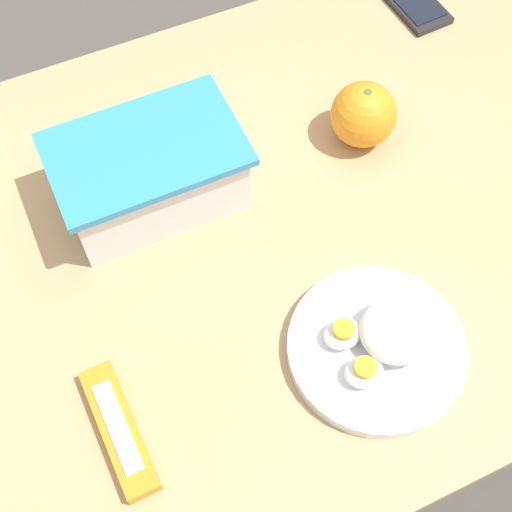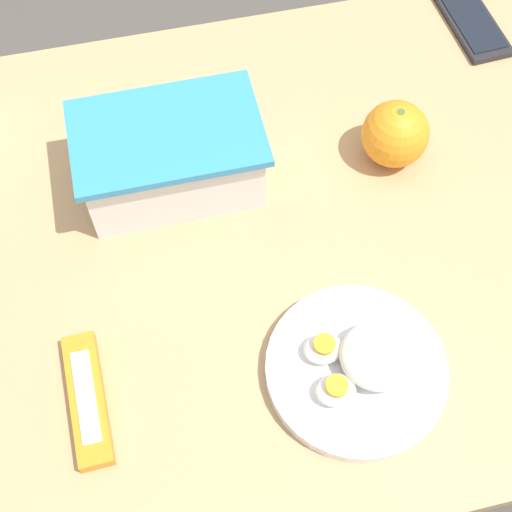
# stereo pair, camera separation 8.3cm
# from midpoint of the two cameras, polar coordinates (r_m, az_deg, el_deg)

# --- Properties ---
(ground_plane) EXTENTS (10.00, 10.00, 0.00)m
(ground_plane) POSITION_cam_midpoint_polar(r_m,az_deg,el_deg) (1.53, 2.61, -11.87)
(ground_plane) COLOR #4C4742
(table) EXTENTS (1.23, 0.74, 0.70)m
(table) POSITION_cam_midpoint_polar(r_m,az_deg,el_deg) (0.95, 4.13, -0.22)
(table) COLOR tan
(table) RESTS_ON ground_plane
(food_container) EXTENTS (0.23, 0.14, 0.10)m
(food_container) POSITION_cam_midpoint_polar(r_m,az_deg,el_deg) (0.88, -4.17, 7.44)
(food_container) COLOR white
(food_container) RESTS_ON table
(orange_fruit) EXTENTS (0.09, 0.09, 0.09)m
(orange_fruit) POSITION_cam_midpoint_polar(r_m,az_deg,el_deg) (0.94, 13.61, 9.25)
(orange_fruit) COLOR orange
(orange_fruit) RESTS_ON table
(rice_plate) EXTENTS (0.20, 0.20, 0.06)m
(rice_plate) POSITION_cam_midpoint_polar(r_m,az_deg,el_deg) (0.80, 11.36, -8.88)
(rice_plate) COLOR white
(rice_plate) RESTS_ON table
(candy_bar) EXTENTS (0.04, 0.15, 0.02)m
(candy_bar) POSITION_cam_midpoint_polar(r_m,az_deg,el_deg) (0.79, -10.40, -11.48)
(candy_bar) COLOR orange
(candy_bar) RESTS_ON table
(cell_phone) EXTENTS (0.07, 0.16, 0.01)m
(cell_phone) POSITION_cam_midpoint_polar(r_m,az_deg,el_deg) (1.16, 18.93, 17.12)
(cell_phone) COLOR #232328
(cell_phone) RESTS_ON table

